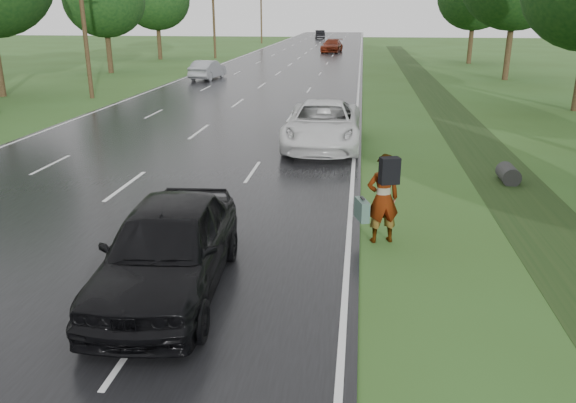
# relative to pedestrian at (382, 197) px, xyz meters

# --- Properties ---
(road) EXTENTS (14.00, 180.00, 0.04)m
(road) POSITION_rel_pedestrian_xyz_m (-7.45, 40.28, -1.05)
(road) COLOR black
(road) RESTS_ON ground
(edge_stripe_east) EXTENTS (0.12, 180.00, 0.01)m
(edge_stripe_east) POSITION_rel_pedestrian_xyz_m (-0.70, 40.28, -1.02)
(edge_stripe_east) COLOR silver
(edge_stripe_east) RESTS_ON road
(edge_stripe_west) EXTENTS (0.12, 180.00, 0.01)m
(edge_stripe_west) POSITION_rel_pedestrian_xyz_m (-14.20, 40.28, -1.02)
(edge_stripe_west) COLOR silver
(edge_stripe_west) RESTS_ON road
(center_line) EXTENTS (0.12, 180.00, 0.01)m
(center_line) POSITION_rel_pedestrian_xyz_m (-7.45, 40.28, -1.02)
(center_line) COLOR silver
(center_line) RESTS_ON road
(drainage_ditch) EXTENTS (2.20, 120.00, 0.56)m
(drainage_ditch) POSITION_rel_pedestrian_xyz_m (4.05, 13.99, -1.03)
(drainage_ditch) COLOR #1B3113
(drainage_ditch) RESTS_ON ground
(utility_pole_mid) EXTENTS (1.60, 0.26, 10.00)m
(utility_pole_mid) POSITION_rel_pedestrian_xyz_m (-16.65, 20.28, 4.13)
(utility_pole_mid) COLOR #312514
(utility_pole_mid) RESTS_ON ground
(utility_pole_far) EXTENTS (1.60, 0.26, 10.00)m
(utility_pole_far) POSITION_rel_pedestrian_xyz_m (-16.65, 50.28, 4.13)
(utility_pole_far) COLOR #312514
(utility_pole_far) RESTS_ON ground
(utility_pole_distant) EXTENTS (1.60, 0.26, 10.00)m
(utility_pole_distant) POSITION_rel_pedestrian_xyz_m (-16.65, 80.28, 4.13)
(utility_pole_distant) COLOR #312514
(utility_pole_distant) RESTS_ON ground
(tree_west_d) EXTENTS (6.60, 6.60, 8.80)m
(tree_west_d) POSITION_rel_pedestrian_xyz_m (-21.65, 34.28, 4.76)
(tree_west_d) COLOR #312514
(tree_west_d) RESTS_ON ground
(pedestrian) EXTENTS (1.07, 0.82, 2.07)m
(pedestrian) POSITION_rel_pedestrian_xyz_m (0.00, 0.00, 0.00)
(pedestrian) COLOR #A5998C
(pedestrian) RESTS_ON ground
(white_pickup) EXTENTS (2.84, 6.09, 1.69)m
(white_pickup) POSITION_rel_pedestrian_xyz_m (-1.95, 9.25, -0.18)
(white_pickup) COLOR silver
(white_pickup) RESTS_ON road
(dark_sedan) EXTENTS (2.39, 5.24, 1.74)m
(dark_sedan) POSITION_rel_pedestrian_xyz_m (-3.95, -2.96, -0.15)
(dark_sedan) COLOR black
(dark_sedan) RESTS_ON road
(silver_sedan) EXTENTS (1.97, 4.44, 1.42)m
(silver_sedan) POSITION_rel_pedestrian_xyz_m (-12.19, 30.50, -0.32)
(silver_sedan) COLOR gray
(silver_sedan) RESTS_ON road
(far_car_red) EXTENTS (2.81, 5.66, 1.58)m
(far_car_red) POSITION_rel_pedestrian_xyz_m (-4.34, 60.96, -0.24)
(far_car_red) COLOR maroon
(far_car_red) RESTS_ON road
(far_car_dark) EXTENTS (2.25, 4.88, 1.55)m
(far_car_dark) POSITION_rel_pedestrian_xyz_m (-8.45, 96.02, -0.25)
(far_car_dark) COLOR black
(far_car_dark) RESTS_ON road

